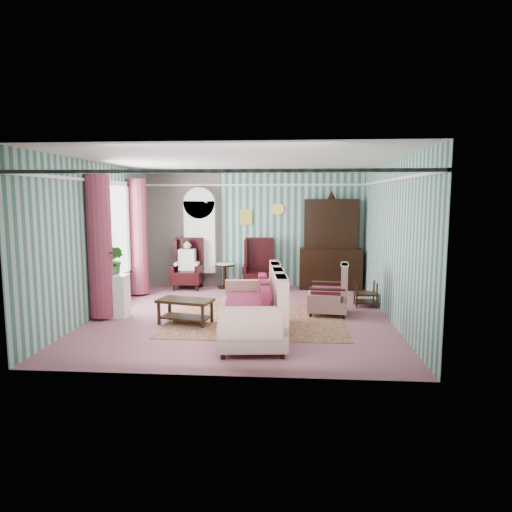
# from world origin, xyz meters

# --- Properties ---
(floor) EXTENTS (6.00, 6.00, 0.00)m
(floor) POSITION_xyz_m (0.00, 0.00, 0.00)
(floor) COLOR #8E5358
(floor) RESTS_ON ground
(room_shell) EXTENTS (5.53, 6.02, 2.91)m
(room_shell) POSITION_xyz_m (-0.62, 0.18, 2.01)
(room_shell) COLOR #38665C
(room_shell) RESTS_ON ground
(bookcase) EXTENTS (0.80, 0.28, 2.24)m
(bookcase) POSITION_xyz_m (-1.35, 2.84, 1.12)
(bookcase) COLOR white
(bookcase) RESTS_ON floor
(dresser_hutch) EXTENTS (1.50, 0.56, 2.36)m
(dresser_hutch) POSITION_xyz_m (1.90, 2.72, 1.18)
(dresser_hutch) COLOR black
(dresser_hutch) RESTS_ON floor
(wingback_left) EXTENTS (0.76, 0.80, 1.25)m
(wingback_left) POSITION_xyz_m (-1.60, 2.45, 0.62)
(wingback_left) COLOR black
(wingback_left) RESTS_ON floor
(wingback_right) EXTENTS (0.76, 0.80, 1.25)m
(wingback_right) POSITION_xyz_m (0.15, 2.45, 0.62)
(wingback_right) COLOR black
(wingback_right) RESTS_ON floor
(seated_woman) EXTENTS (0.44, 0.40, 1.18)m
(seated_woman) POSITION_xyz_m (-1.60, 2.45, 0.59)
(seated_woman) COLOR beige
(seated_woman) RESTS_ON floor
(round_side_table) EXTENTS (0.50, 0.50, 0.60)m
(round_side_table) POSITION_xyz_m (-0.70, 2.60, 0.30)
(round_side_table) COLOR black
(round_side_table) RESTS_ON floor
(nest_table) EXTENTS (0.45, 0.38, 0.54)m
(nest_table) POSITION_xyz_m (2.47, 0.90, 0.27)
(nest_table) COLOR black
(nest_table) RESTS_ON floor
(plant_stand) EXTENTS (0.55, 0.35, 0.80)m
(plant_stand) POSITION_xyz_m (-2.40, -0.30, 0.40)
(plant_stand) COLOR white
(plant_stand) RESTS_ON floor
(rug) EXTENTS (3.20, 2.60, 0.01)m
(rug) POSITION_xyz_m (0.30, -0.30, 0.01)
(rug) COLOR #48181F
(rug) RESTS_ON floor
(sofa) EXTENTS (1.20, 2.33, 1.10)m
(sofa) POSITION_xyz_m (0.30, -1.37, 0.55)
(sofa) COLOR beige
(sofa) RESTS_ON floor
(floral_armchair) EXTENTS (0.97, 0.91, 1.07)m
(floral_armchair) POSITION_xyz_m (1.64, 0.20, 0.54)
(floral_armchair) COLOR beige
(floral_armchair) RESTS_ON floor
(coffee_table) EXTENTS (1.04, 0.70, 0.44)m
(coffee_table) POSITION_xyz_m (-0.94, -0.66, 0.22)
(coffee_table) COLOR black
(coffee_table) RESTS_ON floor
(potted_plant_a) EXTENTS (0.46, 0.41, 0.47)m
(potted_plant_a) POSITION_xyz_m (-2.47, -0.42, 1.03)
(potted_plant_a) COLOR #1A4917
(potted_plant_a) RESTS_ON plant_stand
(potted_plant_b) EXTENTS (0.36, 0.33, 0.53)m
(potted_plant_b) POSITION_xyz_m (-2.37, -0.16, 1.06)
(potted_plant_b) COLOR #28571B
(potted_plant_b) RESTS_ON plant_stand
(potted_plant_c) EXTENTS (0.25, 0.25, 0.40)m
(potted_plant_c) POSITION_xyz_m (-2.43, -0.24, 1.00)
(potted_plant_c) COLOR #1B571F
(potted_plant_c) RESTS_ON plant_stand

